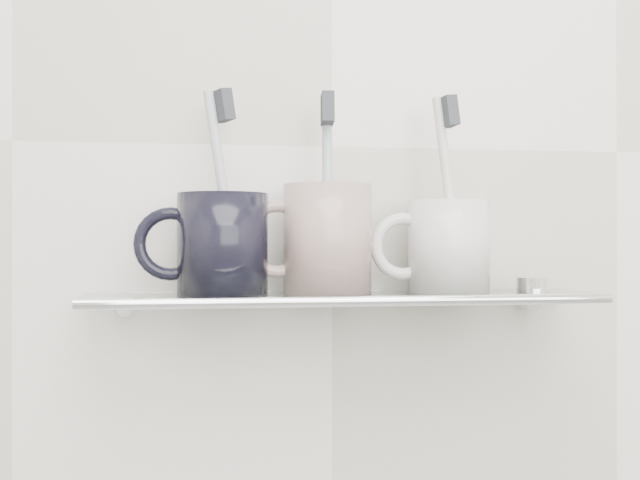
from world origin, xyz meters
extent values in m
plane|color=silver|center=(0.00, 1.10, 1.25)|extent=(2.50, 0.00, 2.50)
cube|color=silver|center=(0.00, 1.04, 1.10)|extent=(0.50, 0.12, 0.01)
cylinder|color=silver|center=(0.00, 0.98, 1.10)|extent=(0.50, 0.01, 0.01)
cylinder|color=silver|center=(-0.21, 1.09, 1.09)|extent=(0.02, 0.03, 0.02)
cylinder|color=silver|center=(0.21, 1.09, 1.09)|extent=(0.02, 0.03, 0.02)
cylinder|color=black|center=(-0.12, 1.04, 1.15)|extent=(0.10, 0.10, 0.10)
torus|color=black|center=(-0.17, 1.04, 1.15)|extent=(0.07, 0.01, 0.07)
cylinder|color=silver|center=(-0.12, 1.04, 1.20)|extent=(0.04, 0.02, 0.19)
cube|color=#2E3238|center=(-0.12, 1.04, 1.28)|extent=(0.03, 0.03, 0.03)
cylinder|color=silver|center=(-0.02, 1.04, 1.15)|extent=(0.09, 0.09, 0.11)
torus|color=silver|center=(-0.06, 1.04, 1.15)|extent=(0.08, 0.01, 0.08)
cylinder|color=#8A9EAA|center=(-0.02, 1.04, 1.20)|extent=(0.01, 0.03, 0.19)
cube|color=#2E3238|center=(-0.02, 1.04, 1.28)|extent=(0.01, 0.03, 0.03)
cylinder|color=silver|center=(0.11, 1.04, 1.15)|extent=(0.10, 0.10, 0.09)
torus|color=silver|center=(0.06, 1.04, 1.15)|extent=(0.07, 0.01, 0.07)
cylinder|color=silver|center=(0.11, 1.04, 1.20)|extent=(0.03, 0.02, 0.19)
cube|color=#2E3238|center=(0.11, 1.04, 1.28)|extent=(0.02, 0.03, 0.03)
cylinder|color=silver|center=(0.20, 1.04, 1.11)|extent=(0.03, 0.03, 0.01)
camera|label=1|loc=(-0.17, 0.19, 1.15)|focal=50.00mm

